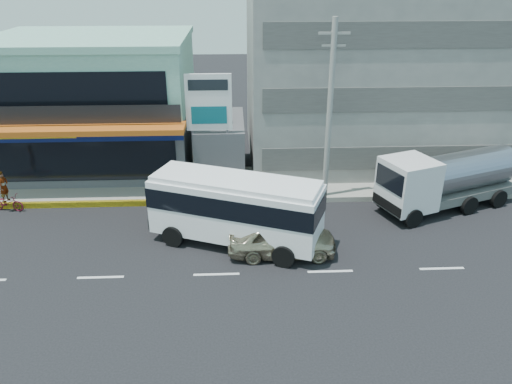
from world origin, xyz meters
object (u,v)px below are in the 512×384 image
minibus (236,205)px  motorcycle_rider (6,198)px  utility_pole_near (330,112)px  tanker_truck (445,179)px  sedan (282,238)px  satellite_dish (219,123)px  shop_building (97,105)px  billboard (209,109)px  concrete_building (371,53)px

minibus → motorcycle_rider: size_ratio=3.65×
minibus → utility_pole_near: bearing=42.6°
minibus → tanker_truck: size_ratio=1.00×
minibus → motorcycle_rider: (-12.47, 4.09, -1.25)m
utility_pole_near → motorcycle_rider: bearing=-178.0°
motorcycle_rider → sedan: bearing=-19.8°
tanker_truck → satellite_dish: bearing=157.9°
shop_building → sedan: (11.00, -12.38, -3.15)m
shop_building → billboard: shop_building is taller
satellite_dish → motorcycle_rider: (-11.57, -4.20, -2.81)m
concrete_building → minibus: 16.08m
tanker_truck → utility_pole_near: bearing=167.5°
shop_building → sedan: shop_building is taller
concrete_building → minibus: bearing=-126.5°
concrete_building → billboard: size_ratio=2.32×
concrete_building → utility_pole_near: size_ratio=1.60×
concrete_building → tanker_truck: 10.66m
satellite_dish → utility_pole_near: (6.00, -3.60, 1.57)m
satellite_dish → motorcycle_rider: 12.63m
shop_building → billboard: bearing=-32.3°
shop_building → sedan: bearing=-48.4°
tanker_truck → motorcycle_rider: 23.86m
billboard → concrete_building: bearing=28.9°
utility_pole_near → tanker_truck: bearing=-12.5°
satellite_dish → sedan: size_ratio=0.30×
shop_building → billboard: size_ratio=1.80×
satellite_dish → billboard: 2.31m
satellite_dish → tanker_truck: (12.25, -4.98, -1.86)m
concrete_building → billboard: (-10.50, -5.80, -2.07)m
satellite_dish → billboard: size_ratio=0.22×
utility_pole_near → motorcycle_rider: size_ratio=4.32×
billboard → sedan: size_ratio=1.39×
concrete_building → sedan: size_ratio=3.22×
minibus → motorcycle_rider: 13.18m
sedan → motorcycle_rider: bearing=71.5°
billboard → satellite_dish: bearing=74.5°
shop_building → satellite_dish: (8.00, -2.95, -0.42)m
billboard → minibus: bearing=-77.8°
concrete_building → billboard: bearing=-151.1°
billboard → utility_pole_near: utility_pole_near is taller
sedan → billboard: bearing=25.9°
billboard → utility_pole_near: (6.50, -1.80, 0.22)m
satellite_dish → concrete_building: bearing=21.8°
concrete_building → utility_pole_near: 8.79m
tanker_truck → shop_building: bearing=158.6°
sedan → utility_pole_near: bearing=-25.9°
minibus → tanker_truck: bearing=16.2°
shop_building → concrete_building: size_ratio=0.77×
minibus → satellite_dish: bearing=96.2°
shop_building → motorcycle_rider: bearing=-116.6°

